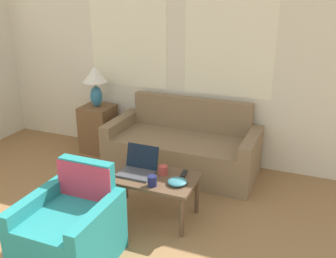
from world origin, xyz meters
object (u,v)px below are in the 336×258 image
(couch, at_px, (183,149))
(table_lamp, at_px, (95,80))
(cup_yellow, at_px, (152,181))
(laptop, at_px, (138,167))
(cup_navy, at_px, (163,170))
(armchair, at_px, (72,231))
(coffee_table, at_px, (151,181))
(tv_remote, at_px, (184,174))
(snack_bowl, at_px, (177,182))

(couch, distance_m, table_lamp, 1.51)
(cup_yellow, bearing_deg, couch, 97.29)
(laptop, xyz_separation_m, cup_navy, (0.24, 0.06, -0.01))
(armchair, bearing_deg, cup_yellow, 57.54)
(cup_navy, bearing_deg, couch, 99.13)
(coffee_table, distance_m, laptop, 0.18)
(couch, bearing_deg, armchair, -97.74)
(armchair, height_order, tv_remote, armchair)
(cup_yellow, distance_m, snack_bowl, 0.24)
(couch, relative_size, cup_yellow, 18.57)
(laptop, relative_size, cup_yellow, 3.45)
(couch, relative_size, cup_navy, 20.74)
(coffee_table, bearing_deg, snack_bowl, -11.22)
(table_lamp, bearing_deg, laptop, -44.72)
(snack_bowl, height_order, tv_remote, snack_bowl)
(armchair, distance_m, laptop, 0.93)
(couch, distance_m, armchair, 1.99)
(snack_bowl, bearing_deg, table_lamp, 142.22)
(armchair, bearing_deg, coffee_table, 68.50)
(tv_remote, bearing_deg, laptop, -163.99)
(coffee_table, xyz_separation_m, laptop, (-0.15, 0.02, 0.11))
(coffee_table, xyz_separation_m, cup_navy, (0.10, 0.08, 0.10))
(table_lamp, height_order, snack_bowl, table_lamp)
(cup_yellow, bearing_deg, laptop, 140.59)
(armchair, relative_size, coffee_table, 0.88)
(cup_navy, xyz_separation_m, snack_bowl, (0.20, -0.14, -0.02))
(snack_bowl, relative_size, tv_remote, 1.20)
(table_lamp, xyz_separation_m, cup_yellow, (1.47, -1.42, -0.52))
(armchair, xyz_separation_m, tv_remote, (0.63, 1.00, 0.18))
(table_lamp, bearing_deg, cup_navy, -38.21)
(coffee_table, height_order, tv_remote, tv_remote)
(armchair, height_order, cup_yellow, armchair)
(table_lamp, distance_m, tv_remote, 2.07)
(laptop, bearing_deg, coffee_table, -8.07)
(coffee_table, height_order, cup_navy, cup_navy)
(snack_bowl, distance_m, tv_remote, 0.21)
(couch, xyz_separation_m, cup_yellow, (0.17, -1.29, 0.22))
(laptop, bearing_deg, table_lamp, 135.28)
(armchair, bearing_deg, tv_remote, 57.99)
(tv_remote, bearing_deg, cup_yellow, -121.04)
(couch, relative_size, laptop, 5.38)
(table_lamp, height_order, tv_remote, table_lamp)
(cup_navy, distance_m, cup_yellow, 0.26)
(couch, distance_m, laptop, 1.12)
(armchair, xyz_separation_m, cup_yellow, (0.43, 0.68, 0.22))
(cup_yellow, height_order, snack_bowl, cup_yellow)
(cup_yellow, xyz_separation_m, snack_bowl, (0.20, 0.12, -0.02))
(cup_navy, relative_size, snack_bowl, 0.48)
(couch, height_order, snack_bowl, couch)
(snack_bowl, bearing_deg, tv_remote, 92.78)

